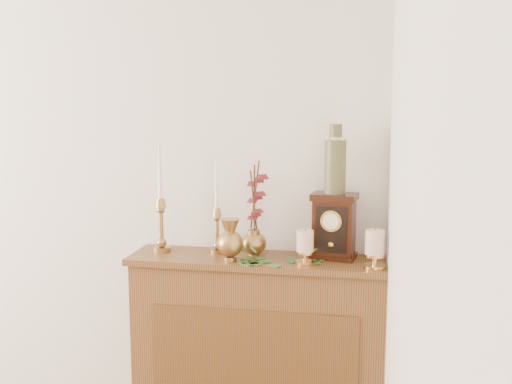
% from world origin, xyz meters
% --- Properties ---
extents(console_shelf, '(1.24, 0.34, 0.93)m').
position_xyz_m(console_shelf, '(1.40, 2.10, 0.44)').
color(console_shelf, brown).
rests_on(console_shelf, ground).
extents(candlestick_left, '(0.09, 0.09, 0.55)m').
position_xyz_m(candlestick_left, '(0.91, 2.12, 1.11)').
color(candlestick_left, '#AD8145').
rests_on(candlestick_left, console_shelf).
extents(candlestick_center, '(0.08, 0.08, 0.46)m').
position_xyz_m(candlestick_center, '(1.19, 2.14, 1.08)').
color(candlestick_center, '#AD8145').
rests_on(candlestick_center, console_shelf).
extents(bud_vase, '(0.12, 0.12, 0.20)m').
position_xyz_m(bud_vase, '(1.28, 2.00, 1.03)').
color(bud_vase, '#AD8145').
rests_on(bud_vase, console_shelf).
extents(ginger_jar, '(0.19, 0.20, 0.46)m').
position_xyz_m(ginger_jar, '(1.38, 2.17, 1.14)').
color(ginger_jar, '#AD8145').
rests_on(ginger_jar, console_shelf).
extents(pillar_candle_left, '(0.09, 0.09, 0.17)m').
position_xyz_m(pillar_candle_left, '(1.63, 2.01, 1.02)').
color(pillar_candle_left, '#DF9B4E').
rests_on(pillar_candle_left, console_shelf).
extents(pillar_candle_right, '(0.10, 0.10, 0.19)m').
position_xyz_m(pillar_candle_right, '(1.94, 2.00, 1.03)').
color(pillar_candle_right, '#DF9B4E').
rests_on(pillar_candle_right, console_shelf).
extents(ivy_garland, '(0.44, 0.19, 0.08)m').
position_xyz_m(ivy_garland, '(1.48, 2.00, 0.94)').
color(ivy_garland, '#346426').
rests_on(ivy_garland, console_shelf).
extents(mantel_clock, '(0.23, 0.17, 0.31)m').
position_xyz_m(mantel_clock, '(1.75, 2.15, 1.08)').
color(mantel_clock, black).
rests_on(mantel_clock, console_shelf).
extents(ceramic_vase, '(0.10, 0.10, 0.32)m').
position_xyz_m(ceramic_vase, '(1.75, 2.15, 1.38)').
color(ceramic_vase, '#172F24').
rests_on(ceramic_vase, mantel_clock).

